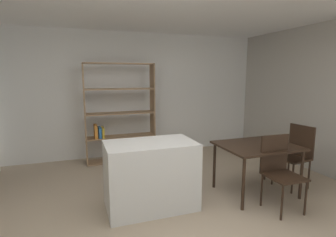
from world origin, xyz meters
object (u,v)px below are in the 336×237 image
at_px(dining_table, 257,150).
at_px(dining_chair_window_side, 296,151).
at_px(dining_chair_near, 279,166).
at_px(open_bookshelf, 118,115).
at_px(kitchen_island, 151,175).

bearing_deg(dining_table, dining_chair_window_side, 0.94).
bearing_deg(dining_chair_near, dining_chair_window_side, 32.41).
distance_m(open_bookshelf, dining_chair_window_side, 3.29).
xyz_separation_m(dining_chair_window_side, dining_chair_near, (-0.76, -0.47, -0.01)).
bearing_deg(dining_table, open_bookshelf, 127.21).
xyz_separation_m(open_bookshelf, dining_table, (1.67, -2.20, -0.28)).
distance_m(kitchen_island, dining_chair_window_side, 2.35).
relative_size(open_bookshelf, dining_chair_near, 2.05).
height_order(dining_table, dining_chair_window_side, dining_chair_window_side).
bearing_deg(dining_chair_window_side, dining_chair_near, -65.53).
relative_size(dining_table, dining_chair_window_side, 1.11).
bearing_deg(dining_chair_near, kitchen_island, 161.41).
xyz_separation_m(kitchen_island, dining_table, (1.58, -0.11, 0.22)).
xyz_separation_m(kitchen_island, dining_chair_near, (1.58, -0.56, 0.12)).
bearing_deg(open_bookshelf, dining_chair_window_side, -41.98).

